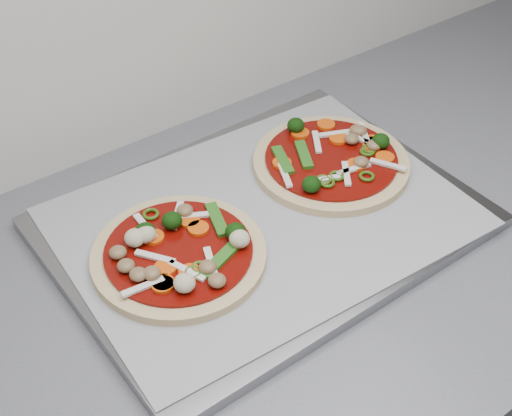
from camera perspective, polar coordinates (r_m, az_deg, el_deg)
base_cabinet at (r=1.35m, az=12.34°, el=-12.16°), size 3.60×0.60×0.86m
countertop at (r=1.04m, az=15.84°, el=2.96°), size 3.60×0.60×0.04m
baking_tray at (r=0.87m, az=0.59°, el=-1.12°), size 0.50×0.37×0.02m
parchment at (r=0.87m, az=0.59°, el=-0.68°), size 0.49×0.36×0.00m
pizza_left at (r=0.81m, az=-6.24°, el=-3.56°), size 0.26×0.26×0.03m
pizza_right at (r=0.94m, az=6.14°, el=3.83°), size 0.21×0.21×0.03m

